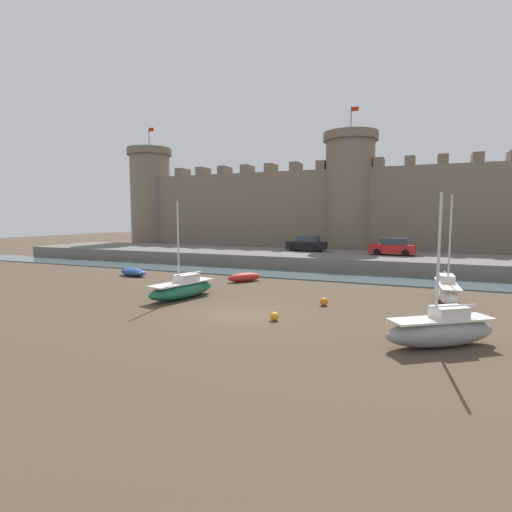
{
  "coord_description": "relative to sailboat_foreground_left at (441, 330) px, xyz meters",
  "views": [
    {
      "loc": [
        8.38,
        -18.1,
        4.96
      ],
      "look_at": [
        -1.11,
        4.62,
        2.5
      ],
      "focal_mm": 28.0,
      "sensor_mm": 36.0,
      "label": 1
    }
  ],
  "objects": [
    {
      "name": "ground_plane",
      "position": [
        -9.17,
        1.68,
        -0.64
      ],
      "size": [
        160.0,
        160.0,
        0.0
      ],
      "primitive_type": "plane",
      "color": "#4C3D2D"
    },
    {
      "name": "water_channel",
      "position": [
        -9.17,
        15.47,
        -0.59
      ],
      "size": [
        80.0,
        4.5,
        0.1
      ],
      "primitive_type": "cube",
      "color": "slate",
      "rests_on": "ground"
    },
    {
      "name": "quay_road",
      "position": [
        -9.17,
        22.72,
        -0.01
      ],
      "size": [
        70.69,
        10.0,
        1.28
      ],
      "primitive_type": "cube",
      "color": "#666059",
      "rests_on": "ground"
    },
    {
      "name": "castle",
      "position": [
        -9.17,
        32.96,
        5.77
      ],
      "size": [
        65.15,
        6.47,
        17.89
      ],
      "color": "#7A6B5B",
      "rests_on": "ground"
    },
    {
      "name": "sailboat_foreground_left",
      "position": [
        0.0,
        0.0,
        0.0
      ],
      "size": [
        4.46,
        3.69,
        5.85
      ],
      "color": "gray",
      "rests_on": "ground"
    },
    {
      "name": "rowboat_near_channel_right",
      "position": [
        -22.87,
        9.93,
        -0.3
      ],
      "size": [
        3.04,
        1.74,
        0.66
      ],
      "color": "#234793",
      "rests_on": "ground"
    },
    {
      "name": "sailboat_near_channel_left",
      "position": [
        -14.1,
        3.85,
        -0.05
      ],
      "size": [
        2.55,
        5.18,
        5.85
      ],
      "color": "#1E6B47",
      "rests_on": "ground"
    },
    {
      "name": "rowboat_midflat_centre",
      "position": [
        -13.16,
        10.93,
        -0.29
      ],
      "size": [
        2.37,
        2.79,
        0.68
      ],
      "color": "red",
      "rests_on": "ground"
    },
    {
      "name": "sailboat_foreground_centre",
      "position": [
        0.64,
        8.96,
        0.0
      ],
      "size": [
        1.5,
        5.41,
        6.17
      ],
      "color": "silver",
      "rests_on": "ground"
    },
    {
      "name": "mooring_buoy_near_channel",
      "position": [
        -7.15,
        1.08,
        -0.43
      ],
      "size": [
        0.43,
        0.43,
        0.43
      ],
      "primitive_type": "sphere",
      "color": "orange",
      "rests_on": "ground"
    },
    {
      "name": "mooring_buoy_mid_mud",
      "position": [
        -5.71,
        5.18,
        -0.42
      ],
      "size": [
        0.45,
        0.45,
        0.45
      ],
      "primitive_type": "sphere",
      "color": "orange",
      "rests_on": "ground"
    },
    {
      "name": "car_quay_centre_west",
      "position": [
        -3.37,
        23.45,
        1.41
      ],
      "size": [
        4.2,
        2.08,
        1.62
      ],
      "color": "red",
      "rests_on": "quay_road"
    },
    {
      "name": "car_quay_west",
      "position": [
        -12.08,
        24.57,
        1.41
      ],
      "size": [
        4.2,
        2.08,
        1.62
      ],
      "color": "black",
      "rests_on": "quay_road"
    }
  ]
}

